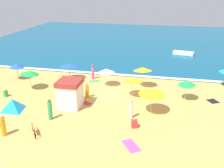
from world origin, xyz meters
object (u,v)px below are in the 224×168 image
Objects in this scene: beach_umbrella_5 at (30,73)px; parked_bicycle at (34,130)px; beach_tent at (13,104)px; beachgoer_2 at (93,72)px; beach_umbrella_4 at (187,83)px; beach_umbrella_8 at (69,65)px; beachgoer_4 at (5,93)px; beachgoer_3 at (87,91)px; beachgoer_1 at (131,109)px; beach_umbrella_1 at (152,92)px; beach_umbrella_3 at (106,71)px; beach_umbrella_9 at (143,69)px; lifeguard_cabana at (70,93)px; beach_umbrella_6 at (17,65)px; beach_umbrella_7 at (133,80)px; beachgoer_6 at (134,123)px; beachgoer_0 at (3,126)px; beachgoer_5 at (50,110)px; small_boat_0 at (183,53)px.

beach_umbrella_5 is 9.90m from parked_bicycle.
beachgoer_2 is at bearing 63.59° from beach_tent.
beach_umbrella_8 is at bearing 166.73° from beach_umbrella_4.
beach_umbrella_4 is 16.66m from beach_tent.
beachgoer_3 is at bearing 10.61° from beachgoer_4.
beach_umbrella_5 reaches higher than beachgoer_2.
beach_umbrella_5 is 12.53m from beachgoer_1.
parked_bicycle is at bearing -60.51° from beach_umbrella_5.
beach_umbrella_3 is at bearing 133.84° from beach_umbrella_1.
beach_umbrella_8 is 1.16× the size of beach_umbrella_9.
beach_umbrella_6 is at bearing 146.79° from lifeguard_cabana.
beach_umbrella_7 is (11.16, 0.43, -0.10)m from beach_umbrella_5.
beach_umbrella_7 is at bearing -103.77° from beach_umbrella_9.
beachgoer_6 is at bearing -87.41° from beach_umbrella_9.
beach_umbrella_7 is 1.62× the size of beachgoer_0.
beachgoer_5 reaches higher than beachgoer_1.
lifeguard_cabana reaches higher than beachgoer_2.
beachgoer_1 is at bearing 108.92° from beachgoer_6.
beach_umbrella_6 is 0.85× the size of beach_umbrella_7.
beach_umbrella_8 is 10.10m from beachgoer_5.
beach_umbrella_9 is 9.17m from beachgoer_6.
beachgoer_4 is 14.25m from beachgoer_6.
beachgoer_4 is (-1.60, -2.41, -1.57)m from beach_umbrella_5.
beachgoer_6 is at bearing -28.80° from beach_umbrella_6.
lifeguard_cabana reaches higher than beach_umbrella_3.
parked_bicycle is at bearing -95.01° from beachgoer_5.
beachgoer_0 is at bearing -117.99° from lifeguard_cabana.
beachgoer_6 is (-1.08, -2.87, -1.69)m from beach_umbrella_1.
lifeguard_cabana is at bearing -159.97° from beach_umbrella_4.
beach_tent is 1.56× the size of beachgoer_1.
beach_umbrella_1 is 7.06m from beachgoer_3.
beachgoer_5 is (-6.69, -1.71, 0.03)m from beachgoer_1.
beachgoer_3 is (-5.03, 3.42, -0.10)m from beachgoer_1.
beach_umbrella_6 is (-3.19, 2.70, -0.21)m from beach_umbrella_5.
small_boat_0 is at bearing 62.97° from beachgoer_3.
beach_umbrella_4 is at bearing 2.39° from beach_umbrella_5.
parked_bicycle is (-6.34, -8.95, -1.46)m from beach_umbrella_7.
lifeguard_cabana is 1.10× the size of beach_umbrella_3.
beach_umbrella_3 is at bearing 74.90° from parked_bicycle.
beach_umbrella_4 is 9.93m from beachgoer_3.
beachgoer_0 is (-3.17, -5.96, -0.52)m from lifeguard_cabana.
beach_umbrella_6 is 5.53m from beachgoer_4.
beach_umbrella_1 is at bearing 33.33° from parked_bicycle.
small_boat_0 is (14.14, 28.05, -0.48)m from beachgoer_0.
beachgoer_4 is (-9.46, -5.19, -1.45)m from beach_umbrella_3.
beach_umbrella_3 is 1.03× the size of beach_umbrella_4.
beach_umbrella_6 is 1.39× the size of beachgoer_1.
lifeguard_cabana reaches higher than beach_tent.
beach_umbrella_4 is 7.85m from beachgoer_6.
beach_umbrella_8 is at bearing 136.99° from beachgoer_1.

